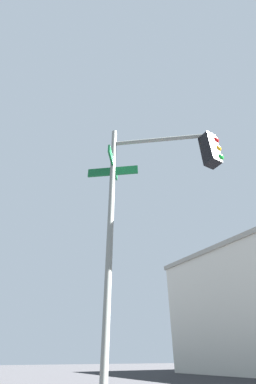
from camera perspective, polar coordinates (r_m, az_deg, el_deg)
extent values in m
cylinder|color=slate|center=(4.64, -4.21, -11.25)|extent=(0.12, 0.12, 5.72)
cylinder|color=slate|center=(5.96, 7.15, 11.77)|extent=(1.37, 1.75, 0.09)
cube|color=black|center=(5.79, 18.21, 9.10)|extent=(0.28, 0.28, 0.80)
sphere|color=red|center=(5.99, 19.21, 10.92)|extent=(0.18, 0.18, 0.18)
sphere|color=orange|center=(5.82, 19.67, 9.15)|extent=(0.18, 0.18, 0.18)
sphere|color=green|center=(5.66, 20.14, 7.28)|extent=(0.18, 0.18, 0.18)
cube|color=#0F5128|center=(5.47, -3.51, 4.72)|extent=(0.70, 0.90, 0.20)
cube|color=#0F5128|center=(5.61, -3.44, 6.49)|extent=(0.82, 0.64, 0.20)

